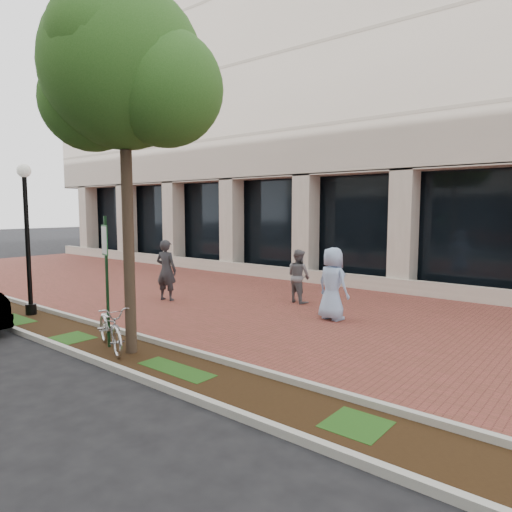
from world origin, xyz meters
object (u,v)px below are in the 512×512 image
Objects in this scene: locked_bicycle at (111,327)px; pedestrian_right at (332,284)px; pedestrian_left at (166,270)px; street_tree at (126,79)px; pedestrian_mid at (299,276)px; parking_sign at (106,266)px; lamppost at (27,231)px.

locked_bicycle is 0.96× the size of pedestrian_right.
locked_bicycle is 5.06m from pedestrian_left.
street_tree is 3.72× the size of pedestrian_right.
pedestrian_mid is (3.39, 2.37, -0.14)m from pedestrian_left.
pedestrian_right is at bearing 79.16° from parking_sign.
locked_bicycle is at bearing -162.27° from street_tree.
parking_sign is 1.44× the size of pedestrian_right.
lamppost is 2.11× the size of pedestrian_left.
parking_sign is 0.67× the size of lamppost.
pedestrian_left is at bearing 49.39° from pedestrian_mid.
parking_sign is at bearing 76.43° from pedestrian_right.
street_tree is 3.87× the size of locked_bicycle.
pedestrian_mid is at bearing 17.52° from locked_bicycle.
lamppost is at bearing -169.89° from parking_sign.
lamppost is at bearing 66.17° from pedestrian_mid.
street_tree reaches higher than locked_bicycle.
lamppost reaches higher than pedestrian_mid.
street_tree is 4.88m from locked_bicycle.
lamppost is (-4.22, 0.34, 0.58)m from parking_sign.
lamppost is at bearing 105.38° from locked_bicycle.
pedestrian_mid is 2.30m from pedestrian_right.
lamppost reaches higher than pedestrian_right.
lamppost is at bearing 54.42° from pedestrian_left.
street_tree is 3.67× the size of pedestrian_left.
pedestrian_right is (2.41, 5.04, -0.77)m from parking_sign.
street_tree is at bearing 82.92° from pedestrian_right.
pedestrian_left is 4.14m from pedestrian_mid.
parking_sign reaches higher than pedestrian_right.
lamppost is 8.24m from pedestrian_right.
pedestrian_right is at bearing -3.26° from locked_bicycle.
locked_bicycle is (-0.54, -0.17, -4.85)m from street_tree.
parking_sign is at bearing 110.87° from pedestrian_left.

